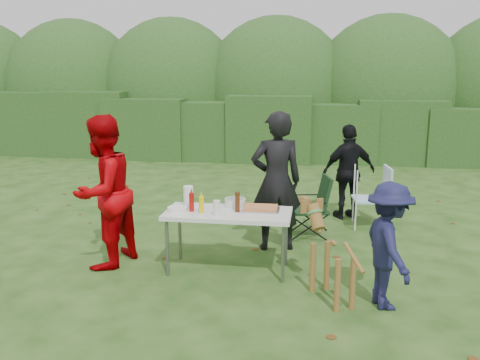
# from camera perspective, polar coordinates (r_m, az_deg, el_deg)

# --- Properties ---
(ground) EXTENTS (80.00, 80.00, 0.00)m
(ground) POSITION_cam_1_polar(r_m,az_deg,el_deg) (6.33, -3.36, -9.97)
(ground) COLOR #1E4211
(hedge_row) EXTENTS (22.00, 1.40, 1.70)m
(hedge_row) POSITION_cam_1_polar(r_m,az_deg,el_deg) (13.88, 3.44, 5.78)
(hedge_row) COLOR #23471C
(hedge_row) RESTS_ON ground
(shrub_backdrop) EXTENTS (20.00, 2.60, 3.20)m
(shrub_backdrop) POSITION_cam_1_polar(r_m,az_deg,el_deg) (15.41, 4.03, 9.20)
(shrub_backdrop) COLOR #3D6628
(shrub_backdrop) RESTS_ON ground
(folding_table) EXTENTS (1.50, 0.70, 0.74)m
(folding_table) POSITION_cam_1_polar(r_m,az_deg,el_deg) (6.08, -1.34, -4.04)
(folding_table) COLOR silver
(folding_table) RESTS_ON ground
(person_cook) EXTENTS (0.78, 0.62, 1.88)m
(person_cook) POSITION_cam_1_polar(r_m,az_deg,el_deg) (6.79, 4.10, -0.15)
(person_cook) COLOR black
(person_cook) RESTS_ON ground
(person_red_jacket) EXTENTS (0.93, 1.07, 1.87)m
(person_red_jacket) POSITION_cam_1_polar(r_m,az_deg,el_deg) (6.40, -15.13, -1.32)
(person_red_jacket) COLOR #AB0005
(person_red_jacket) RESTS_ON ground
(person_black_puffy) EXTENTS (0.98, 0.70, 1.55)m
(person_black_puffy) POSITION_cam_1_polar(r_m,az_deg,el_deg) (8.45, 12.11, 0.90)
(person_black_puffy) COLOR black
(person_black_puffy) RESTS_ON ground
(child) EXTENTS (0.68, 0.94, 1.31)m
(child) POSITION_cam_1_polar(r_m,az_deg,el_deg) (5.38, 16.35, -7.09)
(child) COLOR #18193F
(child) RESTS_ON ground
(dog) EXTENTS (0.86, 1.08, 0.97)m
(dog) POSITION_cam_1_polar(r_m,az_deg,el_deg) (5.44, 10.36, -8.47)
(dog) COLOR brown
(dog) RESTS_ON ground
(camping_chair) EXTENTS (0.68, 0.68, 0.91)m
(camping_chair) POSITION_cam_1_polar(r_m,az_deg,el_deg) (7.46, 7.81, -2.95)
(camping_chair) COLOR black
(camping_chair) RESTS_ON ground
(lawn_chair) EXTENTS (0.62, 0.62, 0.96)m
(lawn_chair) POSITION_cam_1_polar(r_m,az_deg,el_deg) (8.10, 14.48, -1.82)
(lawn_chair) COLOR #65ACD8
(lawn_chair) RESTS_ON ground
(food_tray) EXTENTS (0.45, 0.30, 0.02)m
(food_tray) POSITION_cam_1_polar(r_m,az_deg,el_deg) (6.11, 2.31, -3.36)
(food_tray) COLOR #B7B7BA
(food_tray) RESTS_ON folding_table
(focaccia_bread) EXTENTS (0.40, 0.26, 0.04)m
(focaccia_bread) POSITION_cam_1_polar(r_m,az_deg,el_deg) (6.10, 2.31, -3.11)
(focaccia_bread) COLOR #C67842
(focaccia_bread) RESTS_ON food_tray
(mustard_bottle) EXTENTS (0.06, 0.06, 0.20)m
(mustard_bottle) POSITION_cam_1_polar(r_m,az_deg,el_deg) (6.00, -4.35, -2.77)
(mustard_bottle) COLOR yellow
(mustard_bottle) RESTS_ON folding_table
(ketchup_bottle) EXTENTS (0.06, 0.06, 0.22)m
(ketchup_bottle) POSITION_cam_1_polar(r_m,az_deg,el_deg) (6.08, -5.45, -2.51)
(ketchup_bottle) COLOR #A10E0B
(ketchup_bottle) RESTS_ON folding_table
(beer_bottle) EXTENTS (0.06, 0.06, 0.24)m
(beer_bottle) POSITION_cam_1_polar(r_m,az_deg,el_deg) (6.02, -0.29, -2.49)
(beer_bottle) COLOR #47230F
(beer_bottle) RESTS_ON folding_table
(paper_towel_roll) EXTENTS (0.12, 0.12, 0.26)m
(paper_towel_roll) POSITION_cam_1_polar(r_m,az_deg,el_deg) (6.28, -5.81, -1.85)
(paper_towel_roll) COLOR white
(paper_towel_roll) RESTS_ON folding_table
(cup_stack) EXTENTS (0.08, 0.08, 0.18)m
(cup_stack) POSITION_cam_1_polar(r_m,az_deg,el_deg) (5.88, -2.62, -3.17)
(cup_stack) COLOR white
(cup_stack) RESTS_ON folding_table
(pasta_bowl) EXTENTS (0.26, 0.26, 0.10)m
(pasta_bowl) POSITION_cam_1_polar(r_m,az_deg,el_deg) (6.28, -0.55, -2.53)
(pasta_bowl) COLOR silver
(pasta_bowl) RESTS_ON folding_table
(plate_stack) EXTENTS (0.24, 0.24, 0.05)m
(plate_stack) POSITION_cam_1_polar(r_m,az_deg,el_deg) (6.12, -7.05, -3.27)
(plate_stack) COLOR white
(plate_stack) RESTS_ON folding_table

